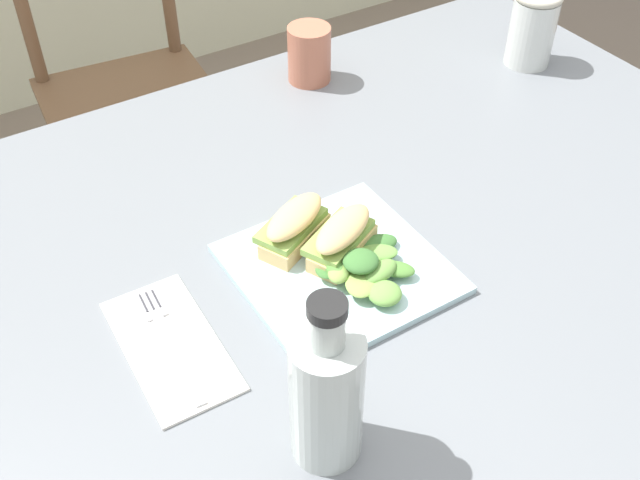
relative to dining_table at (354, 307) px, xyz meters
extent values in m
cube|color=slate|center=(0.00, 0.00, 0.09)|extent=(1.36, 1.00, 0.03)
cube|color=#2D2D33|center=(0.61, 0.43, -0.28)|extent=(0.07, 0.07, 0.71)
cylinder|color=brown|center=(-0.16, 0.82, -0.42)|extent=(0.03, 0.03, 0.43)
cylinder|color=brown|center=(0.18, 0.78, -0.42)|extent=(0.03, 0.03, 0.43)
cylinder|color=brown|center=(-0.13, 1.15, -0.42)|extent=(0.03, 0.03, 0.43)
cylinder|color=brown|center=(0.21, 1.12, -0.42)|extent=(0.03, 0.03, 0.43)
cube|color=brown|center=(0.02, 0.97, -0.19)|extent=(0.44, 0.44, 0.02)
cube|color=silver|center=(-0.04, -0.02, 0.11)|extent=(0.25, 0.25, 0.01)
cube|color=#DBB270|center=(-0.03, -0.01, 0.13)|extent=(0.11, 0.09, 0.02)
cube|color=#84A84C|center=(-0.03, 0.00, 0.15)|extent=(0.11, 0.09, 0.01)
ellipsoid|color=#DBB270|center=(-0.03, -0.01, 0.16)|extent=(0.11, 0.09, 0.02)
cube|color=#DBB270|center=(-0.07, 0.05, 0.13)|extent=(0.11, 0.09, 0.02)
cube|color=#84A84C|center=(-0.07, 0.05, 0.15)|extent=(0.11, 0.09, 0.01)
ellipsoid|color=#DBB270|center=(-0.07, 0.05, 0.16)|extent=(0.11, 0.09, 0.02)
ellipsoid|color=#6B9E47|center=(-0.02, 0.00, 0.12)|extent=(0.05, 0.05, 0.01)
ellipsoid|color=#6B9E47|center=(-0.01, -0.07, 0.14)|extent=(0.06, 0.04, 0.02)
ellipsoid|color=#3D7033|center=(-0.06, -0.03, 0.13)|extent=(0.05, 0.05, 0.01)
ellipsoid|color=#6B9E47|center=(0.01, -0.04, 0.13)|extent=(0.06, 0.05, 0.01)
ellipsoid|color=#3D7033|center=(0.02, -0.02, 0.13)|extent=(0.06, 0.04, 0.01)
ellipsoid|color=#84A84C|center=(-0.05, -0.04, 0.14)|extent=(0.05, 0.05, 0.02)
ellipsoid|color=#518438|center=(0.01, -0.07, 0.13)|extent=(0.05, 0.05, 0.01)
ellipsoid|color=#84A84C|center=(-0.04, -0.07, 0.13)|extent=(0.06, 0.07, 0.01)
ellipsoid|color=#6B9E47|center=(-0.03, -0.10, 0.13)|extent=(0.05, 0.05, 0.02)
ellipsoid|color=#518438|center=(-0.06, -0.04, 0.14)|extent=(0.03, 0.05, 0.02)
ellipsoid|color=#84A84C|center=(-0.03, -0.04, 0.14)|extent=(0.05, 0.06, 0.02)
ellipsoid|color=#3D7033|center=(-0.03, -0.05, 0.15)|extent=(0.05, 0.05, 0.02)
cube|color=silver|center=(-0.27, -0.02, 0.11)|extent=(0.11, 0.21, 0.00)
cube|color=silver|center=(-0.27, -0.05, 0.11)|extent=(0.02, 0.14, 0.00)
cube|color=silver|center=(-0.27, 0.05, 0.11)|extent=(0.03, 0.05, 0.00)
cube|color=#38383D|center=(-0.26, 0.05, 0.12)|extent=(0.00, 0.03, 0.00)
cube|color=#38383D|center=(-0.27, 0.05, 0.12)|extent=(0.00, 0.03, 0.00)
cube|color=#38383D|center=(-0.27, 0.05, 0.12)|extent=(0.00, 0.03, 0.00)
cylinder|color=black|center=(-0.19, -0.22, 0.16)|extent=(0.07, 0.07, 0.11)
cylinder|color=#B2BCB7|center=(-0.19, -0.22, 0.19)|extent=(0.07, 0.07, 0.16)
cylinder|color=#B2BCB7|center=(-0.19, -0.22, 0.29)|extent=(0.03, 0.03, 0.04)
cylinder|color=black|center=(-0.19, -0.22, 0.32)|extent=(0.04, 0.04, 0.01)
cylinder|color=#995623|center=(0.53, 0.24, 0.16)|extent=(0.07, 0.07, 0.09)
cylinder|color=silver|center=(0.53, 0.24, 0.17)|extent=(0.08, 0.08, 0.12)
cylinder|color=#B2664C|center=(0.17, 0.40, 0.16)|extent=(0.07, 0.07, 0.10)
camera|label=1|loc=(-0.43, -0.59, 0.79)|focal=42.80mm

